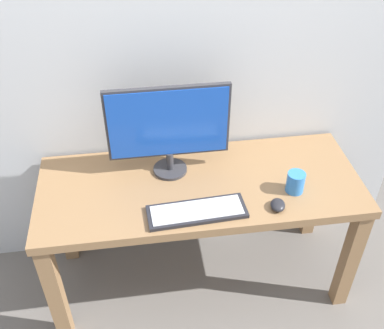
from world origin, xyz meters
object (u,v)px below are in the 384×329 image
Objects in this scene: monitor at (168,126)px; mouse at (278,205)px; desk at (200,199)px; keyboard_primary at (197,212)px; coffee_mug at (295,182)px.

mouse is (0.46, -0.35, -0.24)m from monitor.
mouse reaches higher than desk.
desk is 0.41m from mouse.
desk is 2.70× the size of monitor.
keyboard_primary is at bearing -74.97° from monitor.
keyboard_primary reaches higher than desk.
monitor is at bearing 137.46° from desk.
mouse reaches higher than keyboard_primary.
mouse is (0.32, -0.22, 0.13)m from desk.
monitor is 6.77× the size of mouse.
monitor is 0.66m from coffee_mug.
desk is at bearing 164.87° from coffee_mug.
desk is 3.46× the size of keyboard_primary.
monitor is 0.42m from keyboard_primary.
coffee_mug reaches higher than keyboard_primary.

